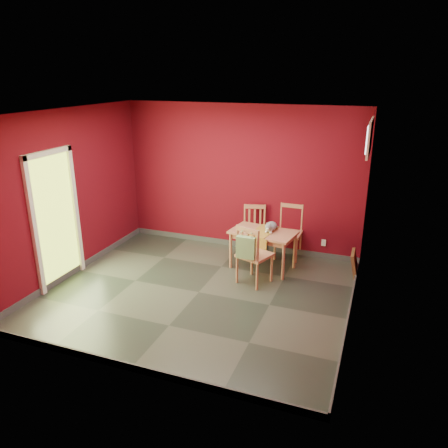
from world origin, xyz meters
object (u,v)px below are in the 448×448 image
(cat, at_px, (271,225))
(picture_frame, at_px, (354,264))
(chair_far_left, at_px, (254,230))
(chair_near, at_px, (253,254))
(chair_far_right, at_px, (289,231))
(dining_table, at_px, (263,236))
(tote_bag, at_px, (246,247))

(cat, height_order, picture_frame, cat)
(chair_far_left, height_order, chair_near, chair_near)
(cat, bearing_deg, chair_far_right, 71.50)
(cat, bearing_deg, chair_near, -96.13)
(dining_table, bearing_deg, chair_near, -89.16)
(tote_bag, xyz_separation_m, picture_frame, (1.56, 1.09, -0.49))
(picture_frame, bearing_deg, chair_far_left, 171.09)
(chair_near, bearing_deg, tote_bag, -102.93)
(dining_table, relative_size, chair_far_left, 1.26)
(dining_table, bearing_deg, tote_bag, -92.87)
(picture_frame, bearing_deg, chair_far_right, 161.38)
(chair_far_left, bearing_deg, dining_table, -59.79)
(dining_table, xyz_separation_m, picture_frame, (1.51, 0.25, -0.38))
(chair_far_left, relative_size, chair_far_right, 0.95)
(chair_far_left, bearing_deg, chair_near, -74.37)
(chair_far_left, height_order, chair_far_right, chair_far_right)
(chair_far_right, xyz_separation_m, chair_near, (-0.30, -1.27, 0.01))
(tote_bag, xyz_separation_m, cat, (0.15, 0.93, 0.07))
(chair_far_right, relative_size, picture_frame, 2.33)
(chair_far_left, distance_m, tote_bag, 1.42)
(picture_frame, bearing_deg, dining_table, -170.56)
(tote_bag, relative_size, picture_frame, 1.00)
(dining_table, relative_size, tote_bag, 2.78)
(dining_table, distance_m, tote_bag, 0.84)
(chair_far_right, distance_m, cat, 0.65)
(chair_near, xyz_separation_m, cat, (0.10, 0.71, 0.27))
(chair_far_right, relative_size, chair_near, 0.98)
(chair_far_left, xyz_separation_m, tote_bag, (0.27, -1.37, 0.23))
(chair_near, xyz_separation_m, tote_bag, (-0.05, -0.22, 0.19))
(dining_table, bearing_deg, cat, 43.27)
(chair_far_right, bearing_deg, cat, -110.07)
(dining_table, relative_size, cat, 2.92)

